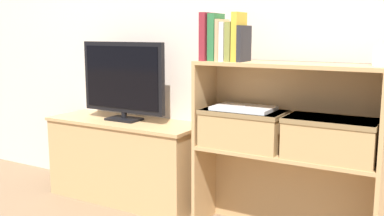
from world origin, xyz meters
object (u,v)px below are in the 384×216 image
tv (123,79)px  book_forest (216,37)px  book_olive (232,42)px  tv_stand (125,160)px  book_maroon (209,37)px  book_tan (222,40)px  book_ivory (226,42)px  baby_monitor (379,56)px  book_mustard (239,37)px  storage_basket_right (331,137)px  book_charcoal (244,44)px  storage_basket_left (243,127)px  laptop (244,108)px

tv → book_forest: 0.76m
book_forest → book_olive: size_ratio=1.22×
tv_stand → book_maroon: bearing=-6.7°
book_tan → book_ivory: size_ratio=1.07×
book_maroon → baby_monitor: book_maroon is taller
book_forest → baby_monitor: 0.83m
book_forest → book_mustard: 0.14m
book_olive → baby_monitor: (0.73, 0.04, -0.06)m
book_maroon → storage_basket_right: (0.67, 0.02, -0.48)m
tv_stand → book_maroon: book_maroon is taller
book_mustard → book_charcoal: size_ratio=1.36×
book_forest → book_tan: 0.04m
storage_basket_right → storage_basket_left: bearing=180.0°
book_ivory → book_maroon: bearing=-180.0°
book_tan → book_olive: book_tan is taller
book_charcoal → baby_monitor: book_charcoal is taller
tv → book_maroon: bearing=-6.5°
storage_basket_left → laptop: laptop is taller
book_tan → book_mustard: 0.10m
book_mustard → laptop: size_ratio=0.80×
book_maroon → storage_basket_left: (0.21, 0.02, -0.48)m
book_forest → book_charcoal: book_forest is taller
book_tan → book_olive: 0.06m
book_tan → book_ivory: (0.03, 0.00, -0.01)m
tv → book_forest: (0.71, -0.08, 0.27)m
book_maroon → book_charcoal: size_ratio=1.37×
book_mustard → storage_basket_right: size_ratio=0.57×
tv_stand → tv: 0.53m
book_maroon → book_charcoal: (0.21, 0.00, -0.03)m
tv_stand → laptop: 0.97m
book_tan → laptop: size_ratio=0.70×
tv → book_tan: book_tan is taller
book_forest → laptop: size_ratio=0.79×
book_olive → storage_basket_left: book_olive is taller
tv → laptop: bearing=-3.6°
book_charcoal → tv_stand: bearing=174.9°
tv_stand → book_charcoal: bearing=-5.1°
book_tan → laptop: book_tan is taller
tv_stand → book_charcoal: 1.17m
tv_stand → storage_basket_left: size_ratio=2.36×
book_maroon → book_charcoal: bearing=0.0°
tv → storage_basket_right: (1.33, -0.05, -0.21)m
tv_stand → book_ivory: (0.77, -0.08, 0.78)m
book_charcoal → baby_monitor: bearing=3.1°
baby_monitor → storage_basket_left: (-0.66, -0.02, -0.40)m
book_charcoal → laptop: 0.35m
book_ivory → book_olive: 0.03m
book_mustard → baby_monitor: (0.69, 0.04, -0.08)m
storage_basket_left → laptop: (-0.00, 0.00, 0.10)m
tv → book_olive: bearing=-5.4°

